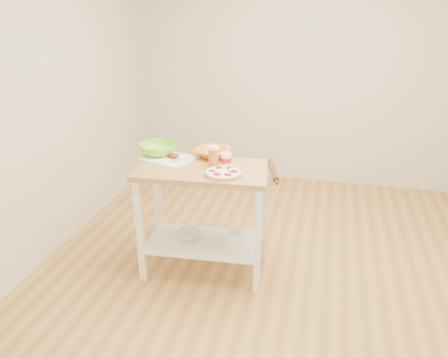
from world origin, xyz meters
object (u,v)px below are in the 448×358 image
object	(u,v)px
spatula	(179,160)
rolling_pin	(273,171)
pizza	(223,173)
green_bowl	(158,149)
beer_pint	(213,157)
shelf_bin	(235,238)
cutting_board	(168,158)
knife	(168,154)
orange_bowl	(212,153)
shelf_glass_bowl	(188,235)
yogurt_tub	(226,159)
prep_island	(204,199)

from	to	relation	value
spatula	rolling_pin	world-z (taller)	rolling_pin
pizza	green_bowl	xyz separation A→B (m)	(-0.62, 0.29, 0.03)
pizza	rolling_pin	xyz separation A→B (m)	(0.34, 0.11, 0.01)
beer_pint	shelf_bin	size ratio (longest dim) A/B	1.46
pizza	beer_pint	world-z (taller)	beer_pint
cutting_board	pizza	bearing A→B (deg)	-7.64
knife	orange_bowl	world-z (taller)	orange_bowl
rolling_pin	shelf_glass_bowl	xyz separation A→B (m)	(-0.68, 0.01, -0.63)
yogurt_tub	beer_pint	bearing A→B (deg)	-152.25
yogurt_tub	spatula	bearing A→B (deg)	-179.29
pizza	rolling_pin	size ratio (longest dim) A/B	0.74
cutting_board	orange_bowl	world-z (taller)	orange_bowl
beer_pint	cutting_board	bearing A→B (deg)	167.73
cutting_board	yogurt_tub	world-z (taller)	yogurt_tub
prep_island	pizza	distance (m)	0.35
spatula	green_bowl	xyz separation A→B (m)	(-0.22, 0.11, 0.03)
spatula	rolling_pin	distance (m)	0.75
pizza	orange_bowl	size ratio (longest dim) A/B	1.00
rolling_pin	shelf_glass_bowl	size ratio (longest dim) A/B	1.92
yogurt_tub	prep_island	bearing A→B (deg)	-151.27
orange_bowl	shelf_bin	xyz separation A→B (m)	(0.25, -0.24, -0.62)
yogurt_tub	shelf_bin	size ratio (longest dim) A/B	1.62
rolling_pin	shelf_glass_bowl	world-z (taller)	rolling_pin
orange_bowl	knife	bearing A→B (deg)	-167.88
spatula	knife	distance (m)	0.16
knife	orange_bowl	bearing A→B (deg)	-13.89
shelf_glass_bowl	knife	bearing A→B (deg)	141.05
knife	orange_bowl	distance (m)	0.36
beer_pint	shelf_glass_bowl	size ratio (longest dim) A/B	0.82
yogurt_tub	shelf_glass_bowl	world-z (taller)	yogurt_tub
spatula	yogurt_tub	distance (m)	0.38
cutting_board	spatula	world-z (taller)	cutting_board
spatula	orange_bowl	distance (m)	0.28
shelf_glass_bowl	shelf_bin	distance (m)	0.40
spatula	shelf_bin	xyz separation A→B (m)	(0.47, -0.07, -0.60)
shelf_glass_bowl	orange_bowl	bearing A→B (deg)	56.47
orange_bowl	green_bowl	bearing A→B (deg)	-171.98
prep_island	beer_pint	distance (m)	0.35
pizza	shelf_glass_bowl	bearing A→B (deg)	160.11
spatula	green_bowl	distance (m)	0.25
prep_island	orange_bowl	size ratio (longest dim) A/B	3.74
knife	beer_pint	world-z (taller)	beer_pint
cutting_board	knife	bearing A→B (deg)	126.40
yogurt_tub	orange_bowl	bearing A→B (deg)	132.30
yogurt_tub	shelf_bin	xyz separation A→B (m)	(0.09, -0.07, -0.64)
shelf_bin	pizza	bearing A→B (deg)	-121.16
shelf_glass_bowl	pizza	bearing A→B (deg)	-19.89
pizza	shelf_bin	world-z (taller)	pizza
spatula	yogurt_tub	size ratio (longest dim) A/B	0.75
prep_island	cutting_board	bearing A→B (deg)	158.58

